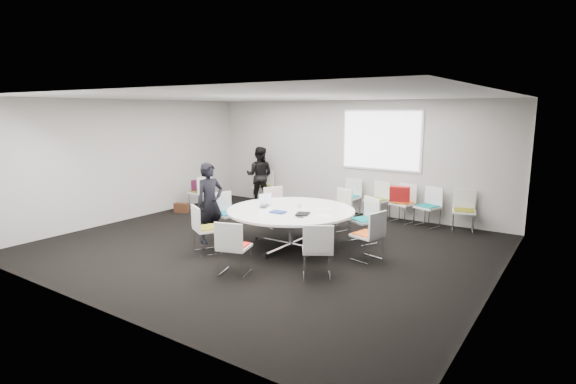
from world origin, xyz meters
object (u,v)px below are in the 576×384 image
Objects in this scene: chair_ring_b at (364,229)px; conference_table at (291,218)px; chair_ring_c at (337,217)px; chair_ring_f at (207,238)px; chair_back_c at (402,211)px; laptop at (267,206)px; person_back at (260,175)px; person_main at (210,203)px; chair_ring_h at (317,260)px; chair_back_d at (428,214)px; chair_ring_a at (367,245)px; brown_bag at (181,208)px; chair_ring_g at (234,257)px; chair_spare_left at (200,199)px; chair_back_a at (349,204)px; chair_person_back at (263,193)px; maroon_bag at (199,186)px; chair_back_b at (376,207)px; chair_ring_d at (277,215)px; cup at (299,205)px; chair_back_e at (463,219)px; chair_ring_e at (227,222)px.

conference_table is at bearing 71.85° from chair_ring_b.
chair_ring_c is 3.00m from chair_ring_f.
laptop is at bearing 75.65° from chair_back_c.
person_main is at bearing 89.60° from person_back.
chair_ring_h and chair_back_d have the same top height.
chair_ring_a is 5.47m from brown_bag.
chair_ring_g is 1.00× the size of chair_back_d.
brown_bag is at bearing 40.17° from chair_back_d.
brown_bag is (-0.11, -0.56, -0.16)m from chair_spare_left.
chair_ring_c is 1.00× the size of chair_back_a.
chair_person_back is 1.84m from maroon_bag.
chair_ring_g reaches higher than maroon_bag.
brown_bag is (-4.35, -2.14, -0.16)m from chair_back_b.
conference_table is at bearing 79.88° from chair_back_d.
chair_ring_d is (-2.08, 0.01, 0.00)m from chair_ring_b.
chair_ring_c is 9.78× the size of cup.
chair_spare_left is (-5.31, 1.30, 0.00)m from chair_ring_a.
chair_ring_d is at bearing 14.25° from chair_back_e.
chair_back_d is 4.63m from person_back.
chair_back_a reaches higher than cup.
chair_ring_b reaches higher than laptop.
chair_ring_c is at bearing 84.75° from conference_table.
chair_ring_f is 1.00× the size of chair_person_back.
chair_ring_e is at bearing 20.46° from person_main.
brown_bag is at bearing 28.86° from chair_ring_b.
cup is (-0.00, 1.90, 0.50)m from chair_ring_g.
chair_ring_b is at bearing 40.41° from cup.
chair_ring_f is at bearing -132.81° from conference_table.
chair_ring_f and chair_back_c have the same top height.
chair_back_b and chair_back_d have the same top height.
chair_back_c is at bearing 153.71° from chair_ring_e.
chair_ring_d is at bearing 2.98° from laptop.
laptop is (-1.59, -3.08, 0.47)m from chair_back_c.
chair_ring_e is 1.00× the size of chair_ring_g.
chair_ring_h is 0.56× the size of person_back.
chair_back_b is 1.00× the size of chair_person_back.
chair_ring_e is 1.00× the size of chair_back_c.
chair_ring_a reaches higher than brown_bag.
chair_back_a is (-0.27, 3.00, -0.28)m from conference_table.
chair_ring_c reaches higher than maroon_bag.
chair_ring_h is 1.80m from cup.
chair_ring_d is 1.00× the size of chair_back_a.
laptop is at bearing 116.75° from chair_ring_h.
chair_ring_h is at bearing -41.66° from conference_table.
chair_back_d is at bearing 10.22° from chair_ring_a.
maroon_bag is at bearing 89.70° from chair_ring_a.
chair_ring_e is 4.41m from chair_back_d.
person_main reaches higher than chair_back_b.
chair_ring_a and chair_back_c have the same top height.
chair_ring_h is (1.16, 0.62, 0.00)m from chair_ring_g.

